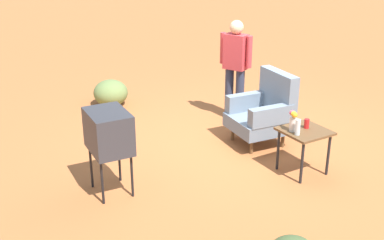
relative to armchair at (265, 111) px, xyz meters
name	(u,v)px	position (x,y,z in m)	size (l,w,h in m)	color
ground_plane	(240,139)	(-0.25, -0.23, -0.50)	(60.00, 60.00, 0.00)	#AD6033
armchair	(265,111)	(0.00, 0.00, 0.00)	(0.84, 0.85, 1.06)	brown
side_table	(304,136)	(1.01, -0.16, 0.01)	(0.56, 0.56, 0.59)	black
tv_on_stand	(109,132)	(0.22, -2.48, 0.28)	(0.63, 0.48, 1.03)	black
person_standing	(235,64)	(-1.01, 0.19, 0.44)	(0.53, 0.35, 1.64)	#2D3347
soda_can_red	(307,124)	(0.97, -0.11, 0.15)	(0.07, 0.07, 0.12)	red
bottle_short_clear	(298,127)	(1.07, -0.35, 0.19)	(0.06, 0.06, 0.20)	silver
flower_vase	(293,120)	(0.95, -0.33, 0.24)	(0.14, 0.10, 0.27)	silver
shrub_mid	(111,93)	(-2.67, -1.32, -0.26)	(0.61, 0.61, 0.47)	olive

